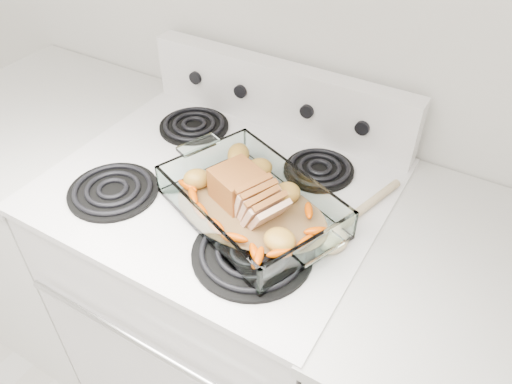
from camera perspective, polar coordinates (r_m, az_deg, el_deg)
The scene contains 6 objects.
electric_range at distance 1.53m, azimuth -3.39°, elevation -11.99°, with size 0.78×0.70×1.12m.
counter_left at distance 1.88m, azimuth -20.57°, elevation -3.30°, with size 0.58×0.68×0.93m.
baking_dish at distance 1.09m, azimuth -0.54°, elevation -1.72°, with size 0.38×0.25×0.07m.
pork_roast at distance 1.08m, azimuth -1.72°, elevation -0.22°, with size 0.18×0.10×0.08m.
roast_vegetables at distance 1.11m, azimuth 0.25°, elevation -0.25°, with size 0.36×0.19×0.04m.
wooden_spoon at distance 1.09m, azimuth 10.45°, elevation -3.69°, with size 0.10×0.29×0.02m.
Camera 1 is at (0.55, 0.91, 1.70)m, focal length 35.00 mm.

